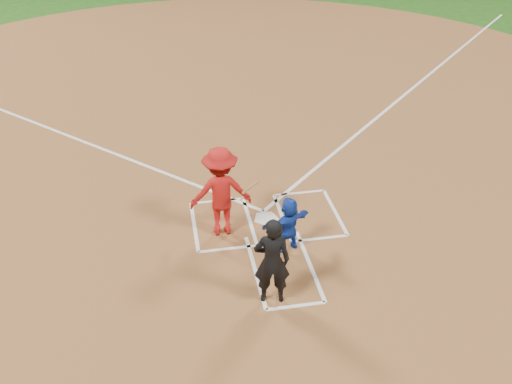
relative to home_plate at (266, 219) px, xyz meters
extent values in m
plane|color=#1B4B12|center=(0.00, 0.00, -0.02)|extent=(120.00, 120.00, 0.00)
cylinder|color=brown|center=(0.00, 6.00, -0.01)|extent=(28.00, 28.00, 0.01)
cylinder|color=silver|center=(0.00, 0.00, 0.00)|extent=(0.60, 0.60, 0.02)
imported|color=#163DB9|center=(0.23, -1.11, 0.60)|extent=(1.17, 0.77, 1.21)
imported|color=black|center=(-0.40, -2.53, 0.88)|extent=(0.70, 0.51, 1.77)
cube|color=white|center=(-0.98, 0.92, -0.01)|extent=(1.22, 0.08, 0.01)
cube|color=white|center=(-0.98, -0.92, -0.01)|extent=(1.22, 0.08, 0.01)
cube|color=white|center=(-0.37, 0.00, -0.01)|extent=(0.08, 1.83, 0.01)
cube|color=white|center=(-1.59, 0.00, -0.01)|extent=(0.08, 1.83, 0.01)
cube|color=white|center=(0.98, 0.92, -0.01)|extent=(1.22, 0.08, 0.01)
cube|color=white|center=(0.98, -0.92, -0.01)|extent=(1.22, 0.08, 0.01)
cube|color=white|center=(0.37, 0.00, -0.01)|extent=(0.08, 1.83, 0.01)
cube|color=white|center=(1.59, 0.00, -0.01)|extent=(0.08, 1.83, 0.01)
cube|color=white|center=(-0.55, -1.70, -0.01)|extent=(0.08, 2.20, 0.01)
cube|color=white|center=(0.55, -1.70, -0.01)|extent=(0.08, 2.20, 0.01)
cube|color=white|center=(0.00, -2.80, -0.01)|extent=(1.10, 0.08, 0.01)
cube|color=white|center=(7.07, 7.37, -0.01)|extent=(14.21, 14.21, 0.01)
imported|color=#B51514|center=(-1.02, -0.27, 0.99)|extent=(1.29, 0.74, 1.99)
cylinder|color=#A96E3E|center=(-0.42, -0.42, 1.13)|extent=(0.48, 0.75, 0.28)
camera|label=1|loc=(-2.07, -10.16, 7.25)|focal=40.00mm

